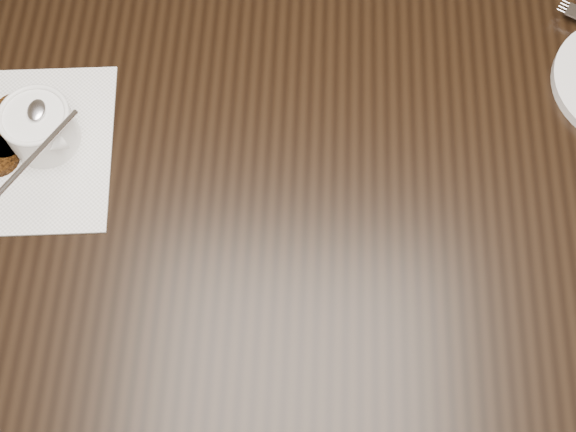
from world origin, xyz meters
name	(u,v)px	position (x,y,z in m)	size (l,w,h in m)	color
floor	(294,397)	(0.00, 0.00, 0.00)	(4.00, 4.00, 0.00)	brown
table	(289,343)	(-0.01, 0.03, 0.38)	(1.51, 0.97, 0.75)	black
napkin	(17,149)	(-0.41, 0.20, 0.75)	(0.27, 0.27, 0.00)	white
sauce_ramekin	(32,114)	(-0.37, 0.22, 0.82)	(0.13, 0.13, 0.14)	white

